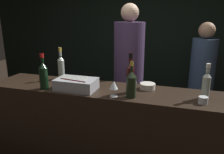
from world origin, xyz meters
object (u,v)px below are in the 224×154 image
Objects in this scene: red_wine_bottle_burgundy at (43,75)px; ice_bin_with_bottles at (76,83)px; candle_votive at (203,100)px; person_in_hoodie at (129,72)px; champagne_bottle at (131,83)px; rose_wine_bottle at (61,66)px; person_blond_tee at (202,76)px; bowl_white at (148,86)px; wine_glass at (114,86)px; red_wine_bottle_black_foil at (130,76)px; white_wine_bottle at (206,84)px.

ice_bin_with_bottles is at bearing 14.50° from red_wine_bottle_burgundy.
ice_bin_with_bottles is at bearing 179.53° from candle_votive.
candle_votive is (1.16, -0.01, -0.03)m from ice_bin_with_bottles.
champagne_bottle is at bearing 154.14° from person_in_hoodie.
red_wine_bottle_burgundy is at bearing -177.31° from candle_votive.
person_blond_tee reaches higher than rose_wine_bottle.
bowl_white is 0.54m from candle_votive.
wine_glass is 0.40× the size of rose_wine_bottle.
rose_wine_bottle is 0.36m from red_wine_bottle_burgundy.
red_wine_bottle_black_foil is (0.53, 0.06, 0.10)m from ice_bin_with_bottles.
red_wine_bottle_burgundy is (-1.48, -0.19, 0.01)m from white_wine_bottle.
rose_wine_bottle is at bearing 159.48° from champagne_bottle.
white_wine_bottle reaches higher than bowl_white.
white_wine_bottle is at bearing 79.05° from candle_votive.
ice_bin_with_bottles is 2.58× the size of bowl_white.
rose_wine_bottle is at bearing 173.41° from white_wine_bottle.
bowl_white is at bearing 47.81° from red_wine_bottle_black_foil.
white_wine_bottle is 1.05m from person_in_hoodie.
wine_glass is 1.88× the size of candle_votive.
champagne_bottle reaches higher than bowl_white.
ice_bin_with_bottles is at bearing -161.75° from bowl_white.
wine_glass is at bearing 0.40° from red_wine_bottle_burgundy.
red_wine_bottle_burgundy is at bearing -179.60° from wine_glass.
bowl_white is at bearing 18.25° from ice_bin_with_bottles.
champagne_bottle reaches higher than white_wine_bottle.
champagne_bottle is 0.17× the size of person_in_hoodie.
bowl_white is 1.99× the size of candle_votive.
candle_votive is 0.04× the size of person_in_hoodie.
wine_glass is at bearing -166.57° from white_wine_bottle.
ice_bin_with_bottles is 0.54m from red_wine_bottle_black_foil.
red_wine_bottle_burgundy is (-1.46, -0.07, 0.12)m from candle_votive.
wine_glass is 0.46× the size of white_wine_bottle.
person_in_hoodie is at bearing 64.38° from ice_bin_with_bottles.
candle_votive is at bearing -6.64° from red_wine_bottle_black_foil.
champagne_bottle is at bearing 10.69° from wine_glass.
bowl_white is at bearing -3.70° from rose_wine_bottle.
red_wine_bottle_black_foil is 0.12m from champagne_bottle.
champagne_bottle is at bearing 2.22° from red_wine_bottle_burgundy.
red_wine_bottle_black_foil is 0.20× the size of person_in_hoodie.
rose_wine_bottle is (-0.32, 0.28, 0.09)m from ice_bin_with_bottles.
candle_votive is 0.21× the size of red_wine_bottle_burgundy.
red_wine_bottle_black_foil reaches higher than ice_bin_with_bottles.
rose_wine_bottle reaches higher than champagne_bottle.
red_wine_bottle_burgundy is (0.02, -0.36, -0.00)m from rose_wine_bottle.
rose_wine_bottle is (-1.48, 0.29, 0.12)m from candle_votive.
white_wine_bottle is 0.19× the size of person_blond_tee.
person_blond_tee reaches higher than red_wine_bottle_burgundy.
person_in_hoodie is (-0.83, 0.63, -0.11)m from white_wine_bottle.
ice_bin_with_bottles is 0.24× the size of person_blond_tee.
person_in_hoodie reaches higher than white_wine_bottle.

